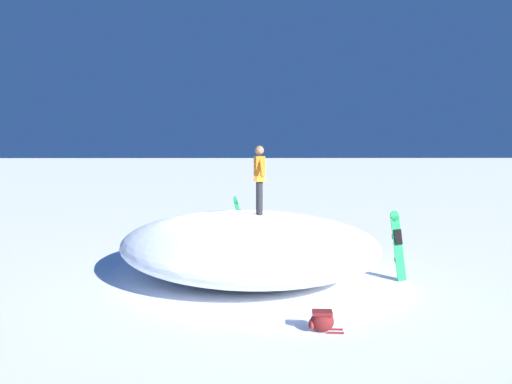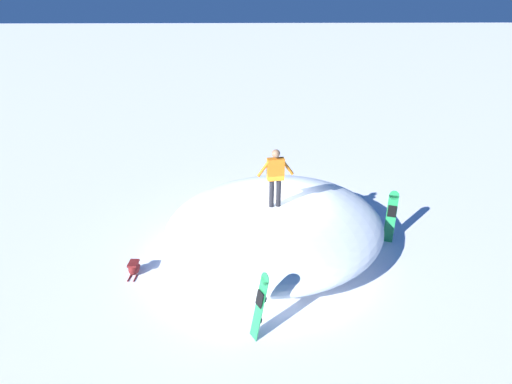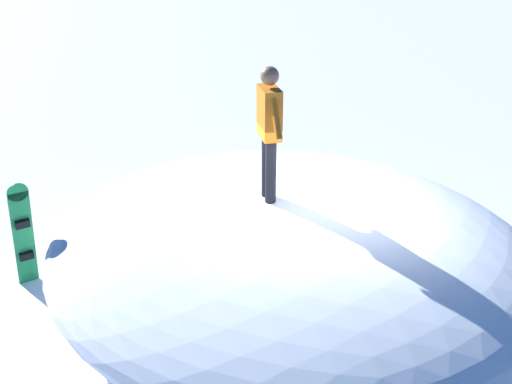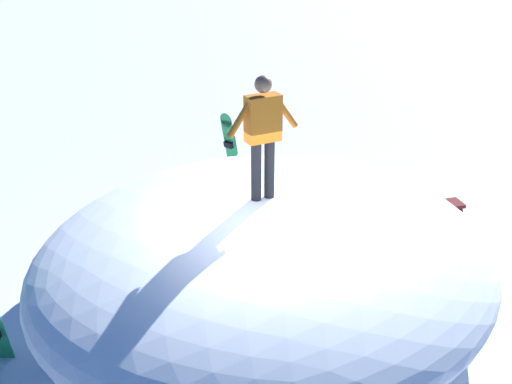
% 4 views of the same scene
% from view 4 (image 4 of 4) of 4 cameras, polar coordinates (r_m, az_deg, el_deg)
% --- Properties ---
extents(ground, '(240.00, 240.00, 0.00)m').
position_cam_4_polar(ground, '(9.17, 1.36, -11.14)').
color(ground, white).
extents(snow_mound, '(9.17, 9.12, 1.52)m').
position_cam_4_polar(snow_mound, '(9.13, 0.85, -5.60)').
color(snow_mound, white).
rests_on(snow_mound, ground).
extents(snowboarder_standing, '(1.04, 0.28, 1.72)m').
position_cam_4_polar(snowboarder_standing, '(8.63, 0.61, 5.44)').
color(snowboarder_standing, black).
rests_on(snowboarder_standing, snow_mound).
extents(snowboard_secondary_upright, '(0.44, 0.41, 1.68)m').
position_cam_4_polar(snowboard_secondary_upright, '(12.35, -2.16, 3.45)').
color(snowboard_secondary_upright, '#1E8C47').
rests_on(snowboard_secondary_upright, ground).
extents(backpack_near, '(0.32, 0.63, 0.38)m').
position_cam_4_polar(backpack_near, '(12.11, 16.83, -1.61)').
color(backpack_near, maroon).
rests_on(backpack_near, ground).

